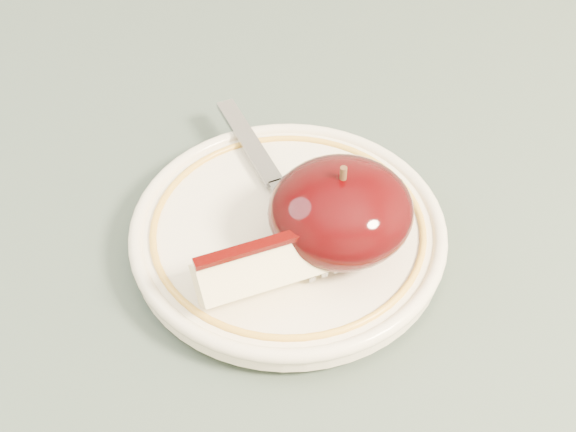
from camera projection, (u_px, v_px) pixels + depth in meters
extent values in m
cylinder|color=brown|center=(538.00, 176.00, 1.11)|extent=(0.05, 0.05, 0.71)
cube|color=#3D4B43|center=(368.00, 271.00, 0.51)|extent=(0.90, 0.90, 0.04)
cylinder|color=#F0E5C9|center=(288.00, 244.00, 0.49)|extent=(0.10, 0.10, 0.01)
cylinder|color=#F0E5C9|center=(288.00, 234.00, 0.49)|extent=(0.19, 0.19, 0.01)
torus|color=#F0E5C9|center=(288.00, 229.00, 0.48)|extent=(0.19, 0.19, 0.01)
torus|color=gold|center=(288.00, 227.00, 0.48)|extent=(0.17, 0.17, 0.00)
ellipsoid|color=black|center=(341.00, 211.00, 0.46)|extent=(0.08, 0.08, 0.05)
cylinder|color=#472D19|center=(343.00, 175.00, 0.44)|extent=(0.00, 0.00, 0.01)
cube|color=#FEF1BB|center=(263.00, 267.00, 0.44)|extent=(0.08, 0.04, 0.03)
cube|color=#370201|center=(262.00, 245.00, 0.43)|extent=(0.08, 0.02, 0.00)
cube|color=gray|center=(249.00, 141.00, 0.53)|extent=(0.03, 0.09, 0.00)
cube|color=gray|center=(283.00, 196.00, 0.50)|extent=(0.01, 0.03, 0.00)
cube|color=gray|center=(298.00, 221.00, 0.48)|extent=(0.03, 0.03, 0.00)
cube|color=gray|center=(336.00, 245.00, 0.47)|extent=(0.01, 0.04, 0.00)
cube|color=gray|center=(324.00, 250.00, 0.47)|extent=(0.01, 0.04, 0.00)
cube|color=gray|center=(312.00, 254.00, 0.46)|extent=(0.01, 0.04, 0.00)
cube|color=gray|center=(299.00, 258.00, 0.46)|extent=(0.01, 0.04, 0.00)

